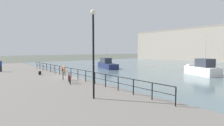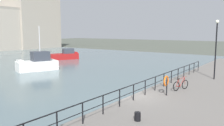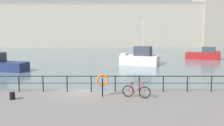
% 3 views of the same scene
% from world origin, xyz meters
% --- Properties ---
extents(ground_plane, '(240.00, 240.00, 0.00)m').
position_xyz_m(ground_plane, '(0.00, 0.00, 0.00)').
color(ground_plane, '#4C5147').
extents(water_basin, '(80.00, 60.00, 0.01)m').
position_xyz_m(water_basin, '(0.00, 30.20, 0.01)').
color(water_basin, slate).
rests_on(water_basin, ground_plane).
extents(quay_promenade, '(56.00, 13.00, 0.77)m').
position_xyz_m(quay_promenade, '(0.00, -6.50, 0.39)').
color(quay_promenade, slate).
rests_on(quay_promenade, ground_plane).
extents(moored_white_yacht, '(5.67, 4.06, 5.92)m').
position_xyz_m(moored_white_yacht, '(5.77, 18.23, 0.96)').
color(moored_white_yacht, white).
rests_on(moored_white_yacht, water_basin).
extents(moored_cabin_cruiser, '(7.18, 3.88, 7.40)m').
position_xyz_m(moored_cabin_cruiser, '(-11.72, 13.18, 0.82)').
color(moored_cabin_cruiser, navy).
rests_on(moored_cabin_cruiser, water_basin).
extents(quay_railing, '(25.82, 0.07, 1.08)m').
position_xyz_m(quay_railing, '(0.51, -0.75, 1.51)').
color(quay_railing, black).
rests_on(quay_railing, quay_promenade).
extents(parked_bicycle, '(1.70, 0.61, 0.98)m').
position_xyz_m(parked_bicycle, '(3.40, -2.27, 1.16)').
color(parked_bicycle, black).
rests_on(parked_bicycle, quay_promenade).
extents(mooring_bollard, '(0.32, 0.32, 0.44)m').
position_xyz_m(mooring_bollard, '(-4.05, -2.73, 0.99)').
color(mooring_bollard, black).
rests_on(mooring_bollard, quay_promenade).
extents(life_ring_stand, '(0.75, 0.16, 1.40)m').
position_xyz_m(life_ring_stand, '(1.31, -1.96, 1.75)').
color(life_ring_stand, black).
rests_on(life_ring_stand, quay_promenade).
extents(quay_lamp_post, '(0.32, 0.32, 5.49)m').
position_xyz_m(quay_lamp_post, '(9.31, -3.38, 4.20)').
color(quay_lamp_post, black).
rests_on(quay_lamp_post, quay_promenade).
extents(standing_person, '(0.48, 0.34, 1.69)m').
position_xyz_m(standing_person, '(-10.71, -6.10, 1.63)').
color(standing_person, black).
rests_on(standing_person, quay_promenade).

